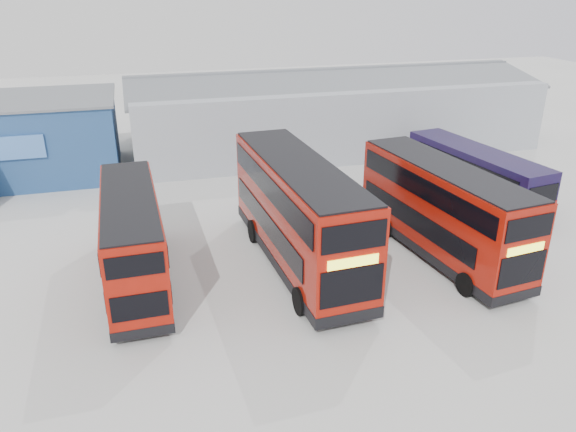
{
  "coord_description": "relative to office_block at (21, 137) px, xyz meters",
  "views": [
    {
      "loc": [
        -6.73,
        -21.12,
        12.31
      ],
      "look_at": [
        -0.36,
        1.8,
        2.1
      ],
      "focal_mm": 35.0,
      "sensor_mm": 36.0,
      "label": 1
    }
  ],
  "objects": [
    {
      "name": "double_decker_centre",
      "position": [
        13.91,
        -16.99,
        -0.14
      ],
      "size": [
        3.45,
        11.74,
        4.91
      ],
      "rotation": [
        0.0,
        0.0,
        0.05
      ],
      "color": "#991308",
      "rests_on": "ground"
    },
    {
      "name": "double_decker_right",
      "position": [
        20.61,
        -17.85,
        -0.38
      ],
      "size": [
        3.7,
        10.67,
        4.42
      ],
      "rotation": [
        0.0,
        0.0,
        0.12
      ],
      "color": "#991308",
      "rests_on": "ground"
    },
    {
      "name": "double_decker_left",
      "position": [
        6.68,
        -16.76,
        -0.57
      ],
      "size": [
        2.57,
        9.58,
        4.03
      ],
      "rotation": [
        0.0,
        0.0,
        3.16
      ],
      "color": "#991308",
      "rests_on": "ground"
    },
    {
      "name": "single_decker_blue",
      "position": [
        26.77,
        -11.13,
        -1.19
      ],
      "size": [
        3.89,
        10.56,
        2.8
      ],
      "rotation": [
        0.0,
        0.0,
        3.29
      ],
      "color": "black",
      "rests_on": "ground"
    },
    {
      "name": "office_block",
      "position": [
        0.0,
        0.0,
        0.0
      ],
      "size": [
        12.3,
        8.32,
        5.12
      ],
      "color": "navy",
      "rests_on": "ground"
    },
    {
      "name": "maintenance_shed",
      "position": [
        22.0,
        2.01,
        0.02
      ],
      "size": [
        30.5,
        12.0,
        5.89
      ],
      "color": "#999FA7",
      "rests_on": "ground"
    },
    {
      "name": "ground_plane",
      "position": [
        14.0,
        -17.99,
        -2.58
      ],
      "size": [
        120.0,
        120.0,
        0.0
      ],
      "primitive_type": "plane",
      "color": "#ADADA8",
      "rests_on": "ground"
    }
  ]
}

